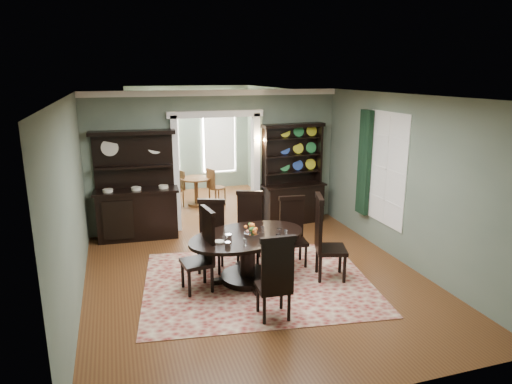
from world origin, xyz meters
TOP-DOWN VIEW (x-y plane):
  - room at (0.00, 0.04)m, footprint 5.51×6.01m
  - parlor at (0.00, 5.53)m, footprint 3.51×3.50m
  - doorway_trim at (0.00, 3.00)m, footprint 2.08×0.25m
  - right_window at (2.69, 0.93)m, footprint 0.15×1.47m
  - wall_sconce at (0.95, 2.85)m, footprint 0.27×0.21m
  - rug at (-0.02, -0.06)m, footprint 4.02×3.43m
  - dining_table at (-0.15, 0.06)m, footprint 2.31×2.31m
  - centerpiece at (-0.10, 0.02)m, footprint 1.23×0.79m
  - chair_far_left at (-0.61, 0.72)m, footprint 0.59×0.57m
  - chair_far_mid at (0.14, 0.93)m, footprint 0.61×0.59m
  - chair_far_right at (0.83, 0.53)m, footprint 0.50×0.48m
  - chair_end_left at (-0.90, -0.03)m, footprint 0.52×0.55m
  - chair_end_right at (1.08, -0.23)m, footprint 0.64×0.65m
  - chair_near at (-0.15, -1.28)m, footprint 0.49×0.47m
  - sideboard at (-1.75, 2.74)m, footprint 1.73×0.70m
  - welsh_dresser at (1.72, 2.75)m, footprint 1.48×0.64m
  - parlor_table at (-0.17, 4.73)m, footprint 0.79×0.79m
  - parlor_chair_left at (-0.63, 4.78)m, footprint 0.44×0.43m
  - parlor_chair_right at (0.29, 4.57)m, footprint 0.46×0.45m

SIDE VIEW (x-z plane):
  - rug at x=-0.02m, z-range 0.00..0.01m
  - parlor_table at x=-0.17m, z-range 0.11..0.85m
  - parlor_chair_left at x=-0.63m, z-range 0.03..0.96m
  - parlor_chair_right at x=0.29m, z-range 0.03..1.02m
  - dining_table at x=-0.15m, z-range 0.16..0.95m
  - chair_far_right at x=0.83m, z-range 0.03..1.26m
  - chair_far_left at x=-0.61m, z-range 0.03..1.27m
  - chair_near at x=-0.15m, z-range 0.03..1.30m
  - chair_far_mid at x=0.14m, z-range 0.03..1.31m
  - chair_end_left at x=-0.90m, z-range 0.03..1.36m
  - chair_end_right at x=1.08m, z-range 0.04..1.47m
  - sideboard at x=-1.75m, z-range -0.34..1.89m
  - welsh_dresser at x=1.72m, z-range -0.31..1.95m
  - centerpiece at x=-0.10m, z-range 0.75..0.96m
  - parlor at x=0.00m, z-range 0.01..3.02m
  - room at x=0.00m, z-range 0.07..3.08m
  - right_window at x=2.69m, z-range 0.54..2.66m
  - doorway_trim at x=0.00m, z-range 0.33..2.90m
  - wall_sconce at x=0.95m, z-range 1.79..1.99m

